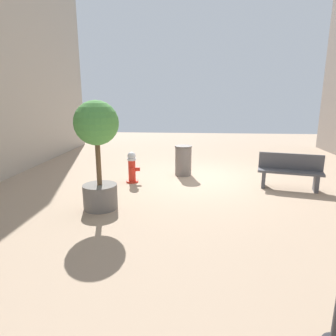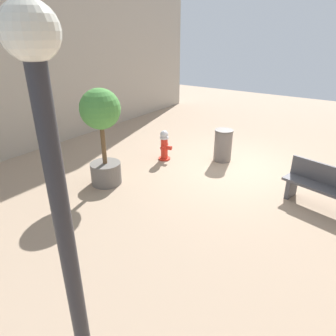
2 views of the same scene
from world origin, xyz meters
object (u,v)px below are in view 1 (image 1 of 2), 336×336
object	(u,v)px
planter_tree	(97,144)
trash_bin	(183,160)
fire_hydrant	(132,167)
bench_near	(290,171)

from	to	relation	value
planter_tree	trash_bin	distance (m)	3.67
trash_bin	fire_hydrant	bearing A→B (deg)	32.23
planter_tree	bench_near	bearing A→B (deg)	-158.34
planter_tree	trash_bin	size ratio (longest dim) A/B	2.51
bench_near	planter_tree	xyz separation A→B (m)	(4.71, 1.87, 0.98)
fire_hydrant	trash_bin	world-z (taller)	trash_bin
fire_hydrant	planter_tree	bearing A→B (deg)	81.82
bench_near	trash_bin	xyz separation A→B (m)	(2.94, -1.18, -0.02)
fire_hydrant	bench_near	bearing A→B (deg)	176.67
bench_near	trash_bin	bearing A→B (deg)	-21.94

